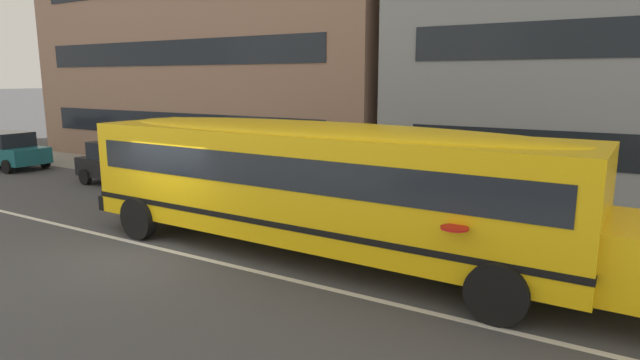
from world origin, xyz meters
name	(u,v)px	position (x,y,z in m)	size (l,w,h in m)	color
ground_plane	(163,249)	(0.00, 0.00, 0.00)	(400.00, 400.00, 0.00)	#424244
sidewalk_far	(323,193)	(0.00, 7.34, 0.01)	(120.00, 3.00, 0.01)	gray
lane_centreline	(163,249)	(0.00, 0.00, 0.00)	(110.00, 0.16, 0.01)	silver
school_bus	(324,179)	(3.55, 1.57, 1.82)	(13.72, 3.36, 3.06)	yellow
parked_car_black_by_lamppost	(124,163)	(-7.25, 4.71, 0.84)	(3.98, 2.03, 1.64)	black
parked_car_teal_mid_block	(8,150)	(-14.88, 4.51, 0.84)	(3.91, 1.91, 1.64)	#195B66
apartment_block_far_left	(250,28)	(-9.05, 14.77, 6.65)	(19.76, 11.91, 13.30)	#93705B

